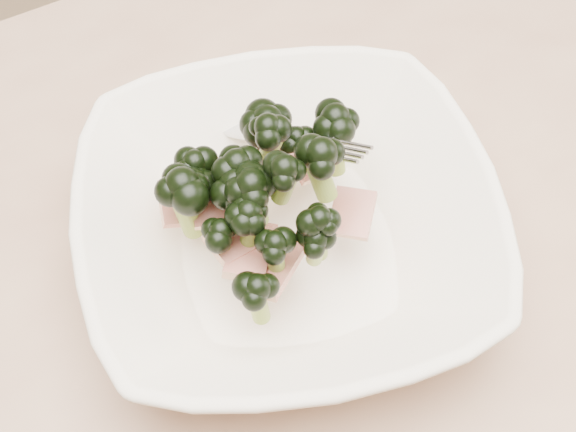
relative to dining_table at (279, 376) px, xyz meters
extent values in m
cube|color=tan|center=(0.00, 0.00, 0.08)|extent=(1.20, 0.80, 0.04)
cylinder|color=tan|center=(0.55, 0.35, -0.30)|extent=(0.06, 0.06, 0.71)
imported|color=white|center=(0.03, 0.04, 0.13)|extent=(0.37, 0.37, 0.07)
cylinder|color=olive|center=(0.01, 0.07, 0.17)|extent=(0.02, 0.02, 0.04)
ellipsoid|color=black|center=(0.01, 0.07, 0.19)|extent=(0.04, 0.04, 0.03)
cylinder|color=olive|center=(0.07, 0.09, 0.15)|extent=(0.02, 0.02, 0.03)
ellipsoid|color=black|center=(0.07, 0.09, 0.17)|extent=(0.03, 0.03, 0.02)
cylinder|color=olive|center=(0.00, 0.03, 0.17)|extent=(0.02, 0.01, 0.03)
ellipsoid|color=black|center=(0.00, 0.03, 0.19)|extent=(0.03, 0.03, 0.02)
cylinder|color=olive|center=(0.01, 0.05, 0.17)|extent=(0.02, 0.02, 0.04)
ellipsoid|color=black|center=(0.01, 0.05, 0.19)|extent=(0.04, 0.04, 0.03)
cylinder|color=olive|center=(0.03, 0.00, 0.16)|extent=(0.01, 0.02, 0.03)
ellipsoid|color=black|center=(0.03, 0.00, 0.18)|extent=(0.03, 0.03, 0.02)
cylinder|color=olive|center=(-0.02, 0.04, 0.16)|extent=(0.02, 0.01, 0.03)
ellipsoid|color=black|center=(-0.02, 0.04, 0.18)|extent=(0.03, 0.03, 0.02)
cylinder|color=olive|center=(-0.03, 0.08, 0.16)|extent=(0.02, 0.02, 0.05)
ellipsoid|color=black|center=(-0.03, 0.08, 0.19)|extent=(0.04, 0.04, 0.03)
cylinder|color=olive|center=(-0.02, -0.01, 0.14)|extent=(0.02, 0.01, 0.04)
ellipsoid|color=black|center=(-0.02, -0.01, 0.17)|extent=(0.03, 0.03, 0.02)
cylinder|color=olive|center=(0.00, 0.01, 0.16)|extent=(0.01, 0.01, 0.03)
ellipsoid|color=black|center=(0.00, 0.01, 0.18)|extent=(0.03, 0.03, 0.02)
cylinder|color=olive|center=(0.04, 0.08, 0.17)|extent=(0.02, 0.02, 0.04)
ellipsoid|color=black|center=(0.04, 0.08, 0.20)|extent=(0.03, 0.03, 0.03)
cylinder|color=olive|center=(0.06, 0.04, 0.18)|extent=(0.02, 0.03, 0.04)
ellipsoid|color=black|center=(0.06, 0.04, 0.20)|extent=(0.04, 0.04, 0.03)
cylinder|color=olive|center=(0.03, 0.04, 0.19)|extent=(0.02, 0.02, 0.03)
ellipsoid|color=black|center=(0.03, 0.04, 0.21)|extent=(0.03, 0.03, 0.03)
cylinder|color=olive|center=(0.03, 0.01, 0.17)|extent=(0.01, 0.01, 0.04)
ellipsoid|color=black|center=(0.03, 0.01, 0.19)|extent=(0.03, 0.03, 0.02)
cylinder|color=olive|center=(-0.02, 0.08, 0.15)|extent=(0.02, 0.02, 0.04)
ellipsoid|color=black|center=(-0.02, 0.08, 0.17)|extent=(0.04, 0.04, 0.03)
cylinder|color=olive|center=(0.09, 0.08, 0.15)|extent=(0.02, 0.03, 0.05)
ellipsoid|color=black|center=(0.09, 0.08, 0.18)|extent=(0.04, 0.04, 0.03)
cylinder|color=olive|center=(0.00, 0.06, 0.16)|extent=(0.02, 0.02, 0.03)
ellipsoid|color=black|center=(0.00, 0.06, 0.18)|extent=(0.04, 0.04, 0.03)
cylinder|color=olive|center=(-0.01, 0.10, 0.15)|extent=(0.02, 0.02, 0.04)
ellipsoid|color=black|center=(-0.01, 0.10, 0.18)|extent=(0.03, 0.03, 0.02)
cylinder|color=olive|center=(0.05, 0.11, 0.15)|extent=(0.03, 0.03, 0.05)
ellipsoid|color=black|center=(0.05, 0.11, 0.17)|extent=(0.04, 0.04, 0.03)
cube|color=maroon|center=(-0.01, 0.08, 0.16)|extent=(0.04, 0.05, 0.02)
cube|color=maroon|center=(-0.01, 0.04, 0.15)|extent=(0.05, 0.03, 0.01)
cube|color=maroon|center=(0.04, 0.08, 0.16)|extent=(0.04, 0.04, 0.02)
cube|color=maroon|center=(0.00, 0.01, 0.15)|extent=(0.06, 0.05, 0.02)
cube|color=maroon|center=(-0.02, 0.09, 0.14)|extent=(0.05, 0.04, 0.03)
cube|color=maroon|center=(0.07, 0.02, 0.15)|extent=(0.05, 0.05, 0.02)
cube|color=maroon|center=(0.07, 0.09, 0.14)|extent=(0.03, 0.04, 0.02)
cube|color=maroon|center=(0.00, 0.03, 0.15)|extent=(0.05, 0.06, 0.02)
camera|label=1|loc=(-0.13, -0.24, 0.60)|focal=50.00mm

